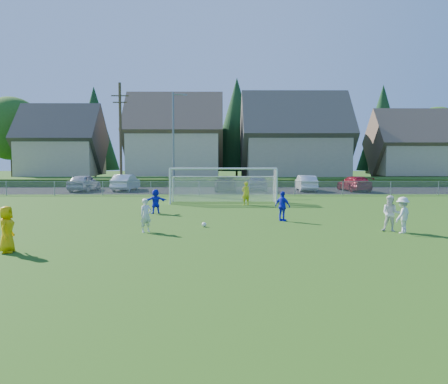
{
  "coord_description": "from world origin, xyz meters",
  "views": [
    {
      "loc": [
        -0.16,
        -17.28,
        3.42
      ],
      "look_at": [
        0.0,
        8.0,
        1.4
      ],
      "focal_mm": 38.0,
      "sensor_mm": 36.0,
      "label": 1
    }
  ],
  "objects_px": {
    "player_blue_a": "(283,206)",
    "car_b": "(126,182)",
    "soccer_ball": "(204,225)",
    "player_white_b": "(391,214)",
    "soccer_goal": "(223,180)",
    "car_g": "(354,184)",
    "player_white_c": "(403,215)",
    "car_f": "(306,183)",
    "car_a": "(84,183)",
    "goalkeeper": "(246,193)",
    "player_white_a": "(146,215)",
    "player_blue_b": "(156,201)",
    "car_d": "(226,184)",
    "referee": "(7,229)",
    "car_e": "(257,183)"
  },
  "relations": [
    {
      "from": "player_blue_a",
      "to": "car_b",
      "type": "xyz_separation_m",
      "value": [
        -12.17,
        20.61,
        -0.01
      ]
    },
    {
      "from": "soccer_ball",
      "to": "player_white_b",
      "type": "bearing_deg",
      "value": -9.75
    },
    {
      "from": "soccer_goal",
      "to": "car_g",
      "type": "bearing_deg",
      "value": 40.53
    },
    {
      "from": "player_blue_a",
      "to": "player_white_c",
      "type": "bearing_deg",
      "value": -175.87
    },
    {
      "from": "car_f",
      "to": "player_blue_a",
      "type": "bearing_deg",
      "value": 77.62
    },
    {
      "from": "player_white_b",
      "to": "car_a",
      "type": "height_order",
      "value": "player_white_b"
    },
    {
      "from": "goalkeeper",
      "to": "car_f",
      "type": "relative_size",
      "value": 0.36
    },
    {
      "from": "car_a",
      "to": "car_g",
      "type": "height_order",
      "value": "car_a"
    },
    {
      "from": "goalkeeper",
      "to": "player_white_b",
      "type": "bearing_deg",
      "value": 95.55
    },
    {
      "from": "player_white_b",
      "to": "car_b",
      "type": "xyz_separation_m",
      "value": [
        -16.51,
        23.97,
        -0.05
      ]
    },
    {
      "from": "player_white_a",
      "to": "car_g",
      "type": "relative_size",
      "value": 0.31
    },
    {
      "from": "player_blue_a",
      "to": "player_blue_b",
      "type": "xyz_separation_m",
      "value": [
        -6.93,
        3.15,
        -0.06
      ]
    },
    {
      "from": "car_d",
      "to": "car_f",
      "type": "relative_size",
      "value": 1.12
    },
    {
      "from": "player_white_c",
      "to": "player_white_a",
      "type": "bearing_deg",
      "value": -46.61
    },
    {
      "from": "player_white_c",
      "to": "player_blue_b",
      "type": "height_order",
      "value": "player_white_c"
    },
    {
      "from": "goalkeeper",
      "to": "car_a",
      "type": "relative_size",
      "value": 0.35
    },
    {
      "from": "referee",
      "to": "car_e",
      "type": "relative_size",
      "value": 0.36
    },
    {
      "from": "car_b",
      "to": "car_d",
      "type": "xyz_separation_m",
      "value": [
        9.43,
        -1.12,
        -0.04
      ]
    },
    {
      "from": "soccer_ball",
      "to": "car_d",
      "type": "distance_m",
      "value": 21.47
    },
    {
      "from": "player_white_a",
      "to": "player_white_c",
      "type": "relative_size",
      "value": 0.94
    },
    {
      "from": "player_white_a",
      "to": "player_blue_b",
      "type": "bearing_deg",
      "value": 55.97
    },
    {
      "from": "referee",
      "to": "car_e",
      "type": "xyz_separation_m",
      "value": [
        10.8,
        27.52,
        -0.05
      ]
    },
    {
      "from": "referee",
      "to": "player_blue_a",
      "type": "height_order",
      "value": "referee"
    },
    {
      "from": "soccer_ball",
      "to": "car_d",
      "type": "xyz_separation_m",
      "value": [
        1.22,
        21.43,
        0.61
      ]
    },
    {
      "from": "player_blue_a",
      "to": "player_blue_b",
      "type": "relative_size",
      "value": 1.08
    },
    {
      "from": "player_white_b",
      "to": "car_b",
      "type": "distance_m",
      "value": 29.11
    },
    {
      "from": "referee",
      "to": "car_a",
      "type": "xyz_separation_m",
      "value": [
        -5.26,
        27.62,
        -0.04
      ]
    },
    {
      "from": "referee",
      "to": "car_e",
      "type": "distance_m",
      "value": 29.57
    },
    {
      "from": "referee",
      "to": "player_white_b",
      "type": "xyz_separation_m",
      "value": [
        14.96,
        4.35,
        -0.01
      ]
    },
    {
      "from": "soccer_goal",
      "to": "player_blue_a",
      "type": "bearing_deg",
      "value": -72.11
    },
    {
      "from": "goalkeeper",
      "to": "player_blue_a",
      "type": "bearing_deg",
      "value": 78.64
    },
    {
      "from": "goalkeeper",
      "to": "car_g",
      "type": "distance_m",
      "value": 16.14
    },
    {
      "from": "goalkeeper",
      "to": "car_g",
      "type": "relative_size",
      "value": 0.33
    },
    {
      "from": "player_white_a",
      "to": "player_white_c",
      "type": "xyz_separation_m",
      "value": [
        11.17,
        -0.32,
        0.05
      ]
    },
    {
      "from": "player_white_c",
      "to": "car_e",
      "type": "height_order",
      "value": "player_white_c"
    },
    {
      "from": "player_blue_a",
      "to": "car_f",
      "type": "bearing_deg",
      "value": -60.93
    },
    {
      "from": "car_b",
      "to": "soccer_goal",
      "type": "relative_size",
      "value": 0.62
    },
    {
      "from": "car_a",
      "to": "car_b",
      "type": "relative_size",
      "value": 1.0
    },
    {
      "from": "soccer_ball",
      "to": "car_a",
      "type": "bearing_deg",
      "value": 118.63
    },
    {
      "from": "player_blue_a",
      "to": "car_a",
      "type": "height_order",
      "value": "car_a"
    },
    {
      "from": "car_e",
      "to": "car_b",
      "type": "bearing_deg",
      "value": -2.23
    },
    {
      "from": "player_white_a",
      "to": "goalkeeper",
      "type": "distance_m",
      "value": 12.14
    },
    {
      "from": "player_blue_b",
      "to": "referee",
      "type": "bearing_deg",
      "value": 57.34
    },
    {
      "from": "goalkeeper",
      "to": "car_a",
      "type": "xyz_separation_m",
      "value": [
        -14.39,
        12.26,
        -0.01
      ]
    },
    {
      "from": "referee",
      "to": "car_b",
      "type": "relative_size",
      "value": 0.36
    },
    {
      "from": "soccer_ball",
      "to": "car_a",
      "type": "height_order",
      "value": "car_a"
    },
    {
      "from": "car_a",
      "to": "player_white_a",
      "type": "bearing_deg",
      "value": 118.44
    },
    {
      "from": "referee",
      "to": "car_d",
      "type": "xyz_separation_m",
      "value": [
        7.88,
        27.2,
        -0.1
      ]
    },
    {
      "from": "player_blue_b",
      "to": "player_white_b",
      "type": "bearing_deg",
      "value": 136.07
    },
    {
      "from": "player_white_c",
      "to": "car_d",
      "type": "bearing_deg",
      "value": -117.18
    }
  ]
}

